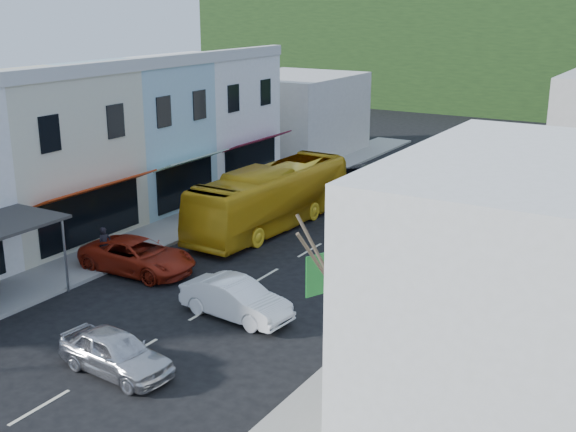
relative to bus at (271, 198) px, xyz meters
The scene contains 18 objects.
ground 10.82m from the bus, 70.98° to the right, with size 120.00×120.00×0.00m, color black.
sidewalk_left 4.27m from the bus, behind, with size 3.00×52.00×0.15m, color gray.
sidewalk_right 11.09m from the bus, ahead, with size 3.00×52.00×0.15m, color gray.
shopfront_row 10.65m from the bus, 150.34° to the right, with size 8.25×30.00×8.00m.
right_building 22.23m from the bus, 39.74° to the right, with size 8.00×9.00×8.00m, color silver.
distant_block_left 18.95m from the bus, 116.76° to the left, with size 8.00×10.00×6.00m, color #B7B2A8.
hillside 55.25m from the bus, 87.88° to the left, with size 80.00×26.00×14.00m.
bus is the anchor object (origin of this frame).
car_silver 15.97m from the bus, 75.66° to the right, with size 1.80×4.40×1.40m, color silver.
car_white 11.21m from the bus, 64.50° to the right, with size 1.80×4.40×1.40m, color white.
car_red 8.58m from the bus, 100.19° to the right, with size 1.90×4.60×1.40m, color maroon.
car_black_near 7.18m from the bus, 33.50° to the left, with size 1.84×4.50×1.40m, color black.
car_black_far 10.05m from the bus, 85.38° to the left, with size 1.80×4.40×1.40m, color black.
car_navy_far 14.75m from the bus, 67.67° to the left, with size 1.84×4.50×1.40m, color black.
pedestrian_left 9.23m from the bus, 110.30° to the right, with size 0.60×0.40×1.70m, color black.
direction_sign 14.67m from the bus, 50.68° to the right, with size 0.88×1.68×3.88m, color #135E1F, non-canonical shape.
street_tree 17.57m from the bus, 51.48° to the right, with size 2.68×2.68×6.92m, color #33291D, non-canonical shape.
traffic_signal 23.89m from the bus, 65.25° to the left, with size 0.78×1.18×5.39m, color black, non-canonical shape.
Camera 1 is at (15.63, -20.10, 11.29)m, focal length 45.00 mm.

